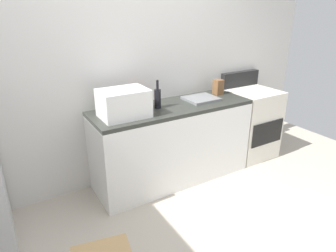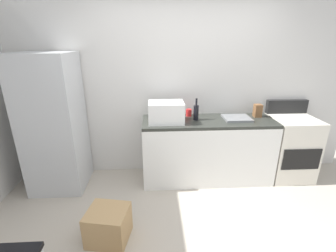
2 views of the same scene
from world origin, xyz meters
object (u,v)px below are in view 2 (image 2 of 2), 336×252
at_px(refrigerator, 54,124).
at_px(cardboard_box_large, 108,225).
at_px(microwave, 166,112).
at_px(knife_block, 258,111).
at_px(wine_bottle, 196,112).
at_px(coffee_mug, 189,113).
at_px(stove_oven, 290,147).

xyz_separation_m(refrigerator, cardboard_box_large, (0.83, -1.04, -0.73)).
bearing_deg(microwave, knife_block, 6.63).
height_order(wine_bottle, cardboard_box_large, wine_bottle).
bearing_deg(wine_bottle, refrigerator, -177.97).
relative_size(refrigerator, wine_bottle, 5.98).
bearing_deg(knife_block, cardboard_box_large, -148.30).
distance_m(coffee_mug, knife_block, 0.97).
distance_m(refrigerator, knife_block, 2.77).
bearing_deg(cardboard_box_large, coffee_mug, 52.89).
height_order(stove_oven, knife_block, stove_oven).
height_order(refrigerator, knife_block, refrigerator).
height_order(microwave, wine_bottle, wine_bottle).
bearing_deg(stove_oven, refrigerator, -179.03).
bearing_deg(stove_oven, wine_bottle, 179.54).
distance_m(stove_oven, microwave, 1.89).
relative_size(stove_oven, microwave, 2.39).
bearing_deg(knife_block, refrigerator, -176.80).
bearing_deg(microwave, refrigerator, -179.87).
xyz_separation_m(knife_block, cardboard_box_large, (-1.94, -1.20, -0.82)).
bearing_deg(coffee_mug, knife_block, -5.30).
xyz_separation_m(microwave, wine_bottle, (0.41, 0.06, -0.03)).
xyz_separation_m(coffee_mug, knife_block, (0.97, -0.09, 0.04)).
distance_m(stove_oven, knife_block, 0.73).
bearing_deg(coffee_mug, wine_bottle, -67.93).
bearing_deg(refrigerator, microwave, 0.13).
xyz_separation_m(wine_bottle, coffee_mug, (-0.07, 0.18, -0.06)).
height_order(stove_oven, cardboard_box_large, stove_oven).
xyz_separation_m(stove_oven, microwave, (-1.81, -0.05, 0.57)).
relative_size(wine_bottle, coffee_mug, 3.00).
relative_size(refrigerator, cardboard_box_large, 4.54).
bearing_deg(knife_block, wine_bottle, -174.35).
relative_size(microwave, coffee_mug, 4.60).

